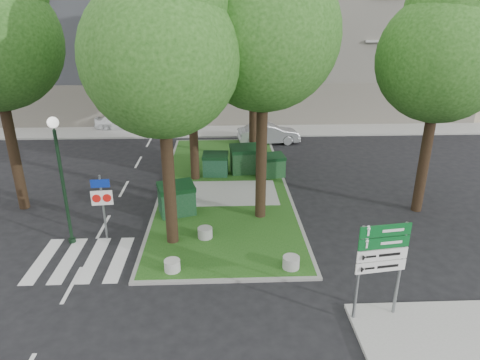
{
  "coord_description": "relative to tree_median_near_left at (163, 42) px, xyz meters",
  "views": [
    {
      "loc": [
        0.44,
        -11.82,
        8.26
      ],
      "look_at": [
        1.11,
        3.91,
        2.0
      ],
      "focal_mm": 32.0,
      "sensor_mm": 36.0,
      "label": 1
    }
  ],
  "objects": [
    {
      "name": "traffic_sign_pole",
      "position": [
        -2.69,
        0.44,
        -5.62
      ],
      "size": [
        0.79,
        0.11,
        2.64
      ],
      "rotation": [
        0.0,
        0.0,
        0.08
      ],
      "color": "slate",
      "rests_on": "ground"
    },
    {
      "name": "street_lamp",
      "position": [
        -3.95,
        0.2,
        -4.25
      ],
      "size": [
        0.39,
        0.39,
        4.88
      ],
      "color": "black",
      "rests_on": "ground"
    },
    {
      "name": "dumpster_c",
      "position": [
        3.07,
        7.26,
        -6.48
      ],
      "size": [
        1.72,
        1.31,
        1.49
      ],
      "rotation": [
        0.0,
        0.0,
        0.12
      ],
      "color": "black",
      "rests_on": "median_island"
    },
    {
      "name": "bollard_mid",
      "position": [
        1.13,
        0.15,
        -7.0
      ],
      "size": [
        0.57,
        0.57,
        0.4
      ],
      "primitive_type": "cylinder",
      "color": "gray",
      "rests_on": "median_island"
    },
    {
      "name": "car_white",
      "position": [
        -5.57,
        16.94,
        -6.66
      ],
      "size": [
        3.88,
        1.65,
        1.31
      ],
      "primitive_type": "imported",
      "rotation": [
        0.0,
        0.0,
        1.54
      ],
      "color": "white",
      "rests_on": "ground"
    },
    {
      "name": "apartment_building",
      "position": [
        1.41,
        23.44,
        0.68
      ],
      "size": [
        41.0,
        12.0,
        16.0
      ],
      "primitive_type": "cube",
      "color": "tan",
      "rests_on": "ground"
    },
    {
      "name": "sidewalk_corner",
      "position": [
        7.91,
        -6.06,
        -7.26
      ],
      "size": [
        5.0,
        4.0,
        0.12
      ],
      "primitive_type": "cube",
      "color": "#999993",
      "rests_on": "ground"
    },
    {
      "name": "median_kerb",
      "position": [
        1.91,
        5.44,
        -7.27
      ],
      "size": [
        6.3,
        16.3,
        0.1
      ],
      "primitive_type": "cube",
      "color": "gray",
      "rests_on": "ground"
    },
    {
      "name": "median_island",
      "position": [
        1.91,
        5.44,
        -7.26
      ],
      "size": [
        6.0,
        16.0,
        0.12
      ],
      "primitive_type": "cube",
      "color": "#1C4D16",
      "rests_on": "ground"
    },
    {
      "name": "directional_sign",
      "position": [
        6.11,
        -4.56,
        -5.26
      ],
      "size": [
        1.45,
        0.27,
        2.91
      ],
      "rotation": [
        0.0,
        0.0,
        0.14
      ],
      "color": "slate",
      "rests_on": "sidewalk_corner"
    },
    {
      "name": "dumpster_b",
      "position": [
        1.47,
        6.88,
        -6.61
      ],
      "size": [
        1.38,
        1.02,
        1.23
      ],
      "rotation": [
        0.0,
        0.0,
        -0.07
      ],
      "color": "#103821",
      "rests_on": "median_island"
    },
    {
      "name": "building_sidewalk",
      "position": [
        1.41,
        15.94,
        -7.26
      ],
      "size": [
        42.0,
        3.0,
        0.12
      ],
      "primitive_type": "cube",
      "color": "#999993",
      "rests_on": "ground"
    },
    {
      "name": "tree_median_mid",
      "position": [
        0.5,
        6.5,
        -0.34
      ],
      "size": [
        4.8,
        4.8,
        9.99
      ],
      "color": "black",
      "rests_on": "ground"
    },
    {
      "name": "bollard_right",
      "position": [
        4.11,
        -2.06,
        -6.99
      ],
      "size": [
        0.57,
        0.57,
        0.41
      ],
      "primitive_type": "cylinder",
      "color": "#9D9D98",
      "rests_on": "median_island"
    },
    {
      "name": "dumpster_a",
      "position": [
        -0.13,
        2.31,
        -6.53
      ],
      "size": [
        1.75,
        1.45,
        1.39
      ],
      "rotation": [
        0.0,
        0.0,
        0.31
      ],
      "color": "#0D3218",
      "rests_on": "median_island"
    },
    {
      "name": "tree_street_right",
      "position": [
        10.5,
        2.5,
        -0.33
      ],
      "size": [
        5.0,
        5.0,
        10.06
      ],
      "color": "black",
      "rests_on": "ground"
    },
    {
      "name": "car_silver",
      "position": [
        4.91,
        12.94,
        -6.65
      ],
      "size": [
        4.18,
        1.86,
        1.33
      ],
      "primitive_type": "imported",
      "rotation": [
        0.0,
        0.0,
        1.68
      ],
      "color": "#999DA1",
      "rests_on": "ground"
    },
    {
      "name": "ground",
      "position": [
        1.41,
        -2.56,
        -7.32
      ],
      "size": [
        120.0,
        120.0,
        0.0
      ],
      "primitive_type": "plane",
      "color": "black",
      "rests_on": "ground"
    },
    {
      "name": "bollard_left",
      "position": [
        0.11,
        -2.06,
        -7.0
      ],
      "size": [
        0.54,
        0.54,
        0.39
      ],
      "primitive_type": "cylinder",
      "color": "#AEAFA9",
      "rests_on": "median_island"
    },
    {
      "name": "tree_median_far",
      "position": [
        3.7,
        9.5,
        1.0
      ],
      "size": [
        5.8,
        5.8,
        11.93
      ],
      "color": "black",
      "rests_on": "ground"
    },
    {
      "name": "tree_median_near_right",
      "position": [
        3.5,
        2.0,
        0.67
      ],
      "size": [
        5.6,
        5.6,
        11.46
      ],
      "color": "black",
      "rests_on": "ground"
    },
    {
      "name": "dumpster_d",
      "position": [
        4.41,
        6.59,
        -6.62
      ],
      "size": [
        1.46,
        1.16,
        1.21
      ],
      "rotation": [
        0.0,
        0.0,
        0.21
      ],
      "color": "#123D19",
      "rests_on": "median_island"
    },
    {
      "name": "litter_bin",
      "position": [
        3.27,
        8.15,
        -6.84
      ],
      "size": [
        0.41,
        0.41,
        0.72
      ],
      "primitive_type": "cylinder",
      "color": "gold",
      "rests_on": "median_island"
    },
    {
      "name": "tree_median_near_left",
      "position": [
        0.0,
        0.0,
        0.0
      ],
      "size": [
        5.2,
        5.2,
        10.53
      ],
      "color": "black",
      "rests_on": "ground"
    },
    {
      "name": "zebra_crossing",
      "position": [
        -2.34,
        -1.06,
        -7.31
      ],
      "size": [
        5.0,
        3.0,
        0.01
      ],
      "primitive_type": "cube",
      "color": "silver",
      "rests_on": "ground"
    }
  ]
}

